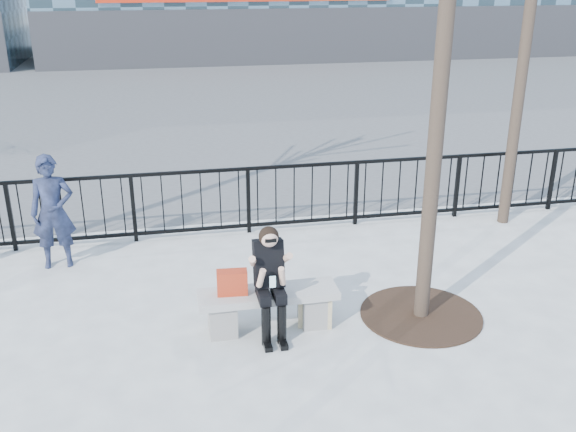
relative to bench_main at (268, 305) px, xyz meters
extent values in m
plane|color=gray|center=(0.00, 0.00, -0.30)|extent=(120.00, 120.00, 0.00)
cube|color=#474747|center=(0.00, 15.00, -0.30)|extent=(60.00, 23.00, 0.01)
cube|color=black|center=(0.00, 3.00, 0.78)|extent=(14.00, 0.05, 0.05)
cube|color=black|center=(0.00, 3.00, -0.18)|extent=(14.00, 0.05, 0.05)
cube|color=#2D2D30|center=(3.00, 21.96, 0.90)|extent=(18.00, 0.08, 2.40)
cylinder|color=black|center=(4.50, 2.60, 3.20)|extent=(0.18, 0.18, 7.00)
cylinder|color=black|center=(1.90, -0.10, -0.29)|extent=(1.50, 1.50, 0.02)
cube|color=gray|center=(-0.55, 0.00, -0.10)|extent=(0.32, 0.38, 0.40)
cube|color=gray|center=(0.55, 0.00, -0.10)|extent=(0.32, 0.38, 0.40)
cube|color=gray|center=(0.00, 0.00, 0.14)|extent=(1.65, 0.46, 0.09)
cube|color=#AA2D14|center=(-0.42, 0.02, 0.33)|extent=(0.36, 0.19, 0.29)
cube|color=beige|center=(0.55, -0.08, -0.11)|extent=(0.43, 0.25, 0.38)
imported|color=black|center=(-2.67, 2.31, 0.52)|extent=(0.62, 0.43, 1.65)
camera|label=1|loc=(-1.11, -6.60, 3.72)|focal=40.00mm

